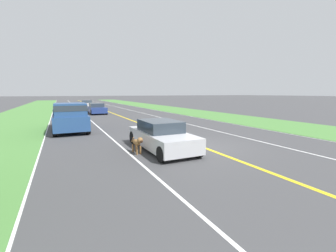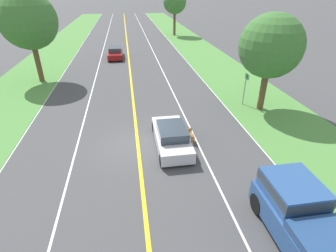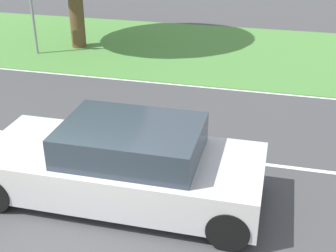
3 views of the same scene
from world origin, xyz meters
The scene contains 6 objects.
lane_edge_line_right centered at (7.00, 0.00, 0.00)m, with size 0.14×160.00×0.01m, color white.
lane_dash_same_dir centered at (3.50, 0.00, 0.00)m, with size 0.10×160.00×0.01m, color white.
grass_verge_right centered at (10.00, 0.00, 0.01)m, with size 6.00×160.00×0.03m, color #4C843D.
ego_car centered at (1.93, -0.44, 0.62)m, with size 1.82×4.43×1.32m.
dog centered at (3.17, -0.16, 0.48)m, with size 0.28×1.24×0.78m.
street_sign centered at (8.44, 4.59, 1.57)m, with size 0.11×0.64×2.50m.
Camera 3 is at (-4.05, -2.64, 4.48)m, focal length 50.00 mm.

